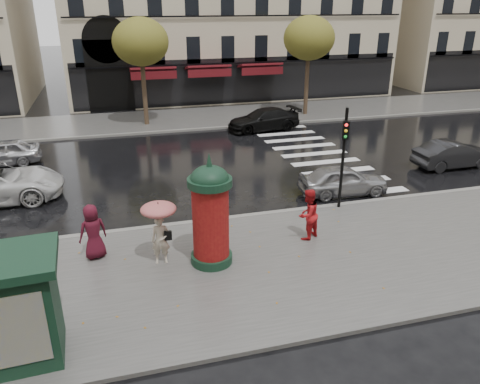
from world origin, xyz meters
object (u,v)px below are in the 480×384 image
object	(u,v)px
woman_red	(308,214)
traffic_light	(344,149)
woman_umbrella	(159,223)
morris_column	(210,212)
newsstand	(13,308)
car_black	(263,120)
car_darkgrey	(454,154)
car_far_silver	(0,153)
car_silver	(343,180)
man_burgundy	(93,232)

from	to	relation	value
woman_red	traffic_light	bearing A→B (deg)	-167.43
woman_umbrella	morris_column	bearing A→B (deg)	-14.16
woman_umbrella	newsstand	xyz separation A→B (m)	(-3.50, -3.27, -0.02)
traffic_light	newsstand	xyz separation A→B (m)	(-10.56, -5.54, -1.03)
woman_red	car_black	distance (m)	14.60
car_darkgrey	car_far_silver	size ratio (longest dim) A/B	1.06
car_far_silver	car_silver	bearing A→B (deg)	55.87
woman_umbrella	car_black	bearing A→B (deg)	61.12
newsstand	morris_column	bearing A→B (deg)	30.29
newsstand	car_black	distance (m)	21.22
car_darkgrey	car_far_silver	distance (m)	22.03
car_black	car_far_silver	world-z (taller)	car_black
newsstand	car_silver	size ratio (longest dim) A/B	0.69
morris_column	car_black	bearing A→B (deg)	66.28
traffic_light	car_silver	distance (m)	2.51
car_black	woman_red	bearing A→B (deg)	-19.22
woman_red	car_silver	bearing A→B (deg)	-161.35
man_burgundy	newsstand	world-z (taller)	newsstand
woman_red	man_burgundy	xyz separation A→B (m)	(-6.82, 0.59, 0.01)
newsstand	woman_umbrella	bearing A→B (deg)	43.08
car_black	man_burgundy	bearing A→B (deg)	-42.87
man_burgundy	car_black	world-z (taller)	man_burgundy
car_black	car_far_silver	size ratio (longest dim) A/B	1.22
morris_column	car_far_silver	world-z (taller)	morris_column
woman_umbrella	traffic_light	bearing A→B (deg)	17.79
woman_red	car_far_silver	bearing A→B (deg)	-74.36
man_burgundy	car_darkgrey	bearing A→B (deg)	175.66
woman_red	man_burgundy	world-z (taller)	man_burgundy
car_silver	car_far_silver	bearing A→B (deg)	65.44
morris_column	car_silver	world-z (taller)	morris_column
car_black	car_far_silver	distance (m)	14.81
woman_red	newsstand	world-z (taller)	newsstand
woman_umbrella	newsstand	distance (m)	4.79
newsstand	car_darkgrey	distance (m)	20.15
car_silver	car_darkgrey	size ratio (longest dim) A/B	0.94
woman_umbrella	morris_column	size ratio (longest dim) A/B	0.58
newsstand	car_far_silver	xyz separation A→B (m)	(-2.99, 14.80, -0.80)
man_burgundy	newsstand	bearing A→B (deg)	49.90
woman_red	man_burgundy	size ratio (longest dim) A/B	0.99
woman_umbrella	car_darkgrey	size ratio (longest dim) A/B	0.52
woman_red	man_burgundy	distance (m)	6.84
man_burgundy	car_silver	bearing A→B (deg)	176.56
morris_column	car_silver	distance (m)	7.76
morris_column	car_far_silver	distance (m)	14.36
woman_umbrella	newsstand	bearing A→B (deg)	-136.92
newsstand	car_far_silver	world-z (taller)	newsstand
woman_umbrella	man_burgundy	bearing A→B (deg)	155.92
traffic_light	car_darkgrey	size ratio (longest dim) A/B	0.99
man_burgundy	traffic_light	xyz separation A→B (m)	(9.01, 1.39, 1.47)
man_burgundy	morris_column	size ratio (longest dim) A/B	0.50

